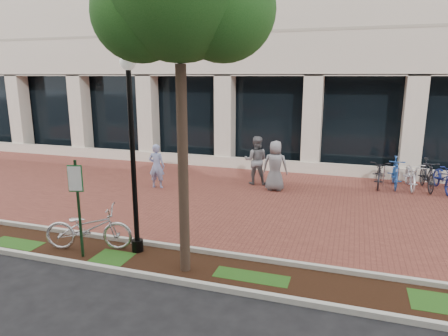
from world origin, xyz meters
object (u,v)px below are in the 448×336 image
(locked_bicycle, at_px, (89,228))
(pedestrian_mid, at_px, (256,160))
(bike_rack_cluster, at_px, (418,175))
(parking_sign, at_px, (78,196))
(pedestrian_left, at_px, (157,166))
(pedestrian_right, at_px, (275,166))
(lamppost, at_px, (132,146))

(locked_bicycle, bearing_deg, pedestrian_mid, -36.66)
(locked_bicycle, distance_m, bike_rack_cluster, 11.84)
(locked_bicycle, bearing_deg, parking_sign, 176.23)
(parking_sign, xyz_separation_m, pedestrian_left, (-1.11, 5.95, -0.65))
(parking_sign, relative_size, pedestrian_left, 1.39)
(pedestrian_right, height_order, bike_rack_cluster, pedestrian_right)
(lamppost, height_order, locked_bicycle, lamppost)
(parking_sign, bearing_deg, locked_bicycle, 88.12)
(pedestrian_left, distance_m, pedestrian_right, 4.45)
(pedestrian_right, bearing_deg, bike_rack_cluster, -163.36)
(lamppost, xyz_separation_m, locked_bicycle, (-1.18, -0.24, -2.06))
(locked_bicycle, relative_size, pedestrian_mid, 1.11)
(parking_sign, height_order, pedestrian_left, parking_sign)
(parking_sign, xyz_separation_m, pedestrian_mid, (2.32, 7.64, -0.54))
(parking_sign, distance_m, locked_bicycle, 1.05)
(parking_sign, height_order, locked_bicycle, parking_sign)
(locked_bicycle, relative_size, pedestrian_left, 1.25)
(parking_sign, height_order, pedestrian_mid, parking_sign)
(locked_bicycle, xyz_separation_m, pedestrian_mid, (2.43, 7.19, 0.40))
(parking_sign, bearing_deg, bike_rack_cluster, 30.63)
(locked_bicycle, bearing_deg, pedestrian_left, -7.67)
(lamppost, bearing_deg, pedestrian_right, 71.23)
(parking_sign, bearing_deg, pedestrian_right, 49.23)
(pedestrian_left, relative_size, pedestrian_right, 0.90)
(pedestrian_left, height_order, pedestrian_right, pedestrian_right)
(pedestrian_right, relative_size, bike_rack_cluster, 0.52)
(pedestrian_mid, xyz_separation_m, bike_rack_cluster, (5.96, 1.16, -0.40))
(parking_sign, distance_m, pedestrian_right, 7.71)
(pedestrian_mid, relative_size, pedestrian_right, 1.02)
(parking_sign, height_order, lamppost, lamppost)
(pedestrian_right, bearing_deg, lamppost, 68.22)
(locked_bicycle, xyz_separation_m, bike_rack_cluster, (8.40, 8.35, -0.00))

